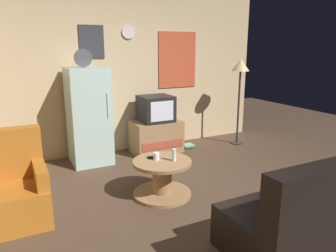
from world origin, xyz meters
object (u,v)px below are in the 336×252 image
couch (318,214)px  standing_lamp (240,72)px  fridge (89,116)px  mug_ceramic_white (156,156)px  wine_glass (174,155)px  remote_control (153,157)px  crt_tv (156,109)px  armchair (12,191)px  coffee_table (162,178)px  book_stack (188,146)px  tv_stand (156,136)px

couch → standing_lamp: bearing=63.9°
fridge → mug_ceramic_white: size_ratio=19.67×
wine_glass → remote_control: wine_glass is taller
remote_control → crt_tv: bearing=78.2°
standing_lamp → armchair: bearing=-163.5°
wine_glass → crt_tv: bearing=72.2°
fridge → standing_lamp: fridge is taller
coffee_table → mug_ceramic_white: (-0.05, 0.06, 0.27)m
wine_glass → book_stack: (1.13, 1.58, -0.49)m
book_stack → fridge: bearing=177.7°
tv_stand → couch: couch is taller
crt_tv → remote_control: 1.64m
crt_tv → coffee_table: bearing=-112.5°
fridge → tv_stand: (1.15, 0.00, -0.48)m
couch → book_stack: couch is taller
armchair → book_stack: bearing=24.5°
fridge → couch: (1.30, -3.16, -0.44)m
mug_ceramic_white → armchair: armchair is taller
tv_stand → standing_lamp: 1.93m
coffee_table → couch: bearing=-62.8°
coffee_table → book_stack: (1.26, 1.51, -0.19)m
remote_control → mug_ceramic_white: bearing=-70.0°
tv_stand → coffee_table: (-0.66, -1.59, -0.05)m
crt_tv → book_stack: bearing=-7.1°
crt_tv → tv_stand: bearing=8.9°
tv_stand → armchair: size_ratio=0.87×
armchair → crt_tv: bearing=31.2°
fridge → standing_lamp: size_ratio=1.11×
fridge → wine_glass: fridge is taller
standing_lamp → book_stack: (-0.98, 0.17, -1.32)m
crt_tv → couch: size_ratio=0.32×
tv_stand → remote_control: tv_stand is taller
armchair → couch: size_ratio=0.56×
mug_ceramic_white → remote_control: bearing=95.7°
wine_glass → remote_control: size_ratio=1.00×
remote_control → book_stack: size_ratio=0.76×
fridge → mug_ceramic_white: 1.60m
tv_stand → crt_tv: size_ratio=1.56×
tv_stand → coffee_table: size_ratio=1.17×
coffee_table → wine_glass: bearing=-29.2°
wine_glass → book_stack: 2.01m
fridge → coffee_table: (0.49, -1.58, -0.53)m
coffee_table → fridge: bearing=107.2°
crt_tv → coffee_table: crt_tv is taller
standing_lamp → wine_glass: (-2.11, -1.41, -0.83)m
book_stack → wine_glass: bearing=-125.6°
crt_tv → wine_glass: (-0.53, -1.65, -0.24)m
armchair → couch: 3.03m
standing_lamp → tv_stand: bearing=171.1°
standing_lamp → mug_ceramic_white: (-2.29, -1.28, -0.86)m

